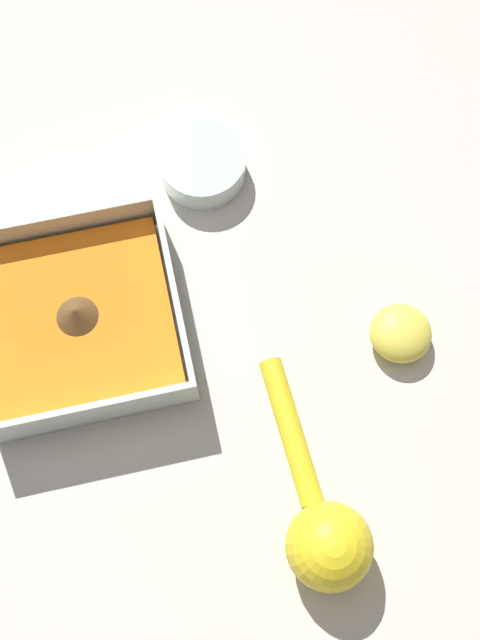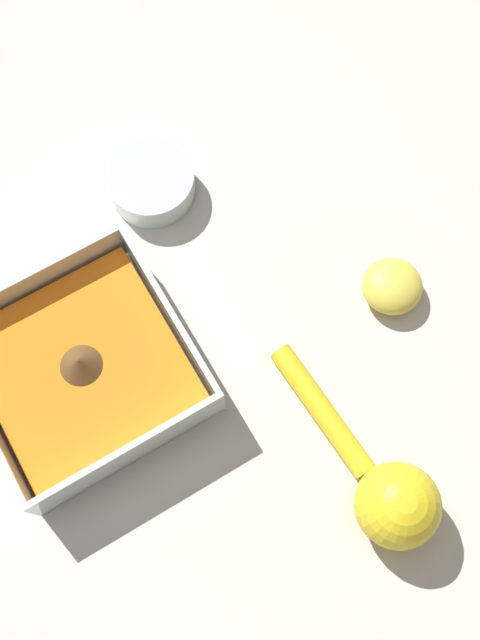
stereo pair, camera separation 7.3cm
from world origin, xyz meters
TOP-DOWN VIEW (x-y plane):
  - ground_plane at (0.00, 0.00)m, footprint 4.00×4.00m
  - square_dish at (0.02, 0.01)m, footprint 0.20×0.20m
  - spice_bowl at (0.17, -0.14)m, footprint 0.09×0.09m
  - lemon_squeezer at (-0.23, -0.18)m, footprint 0.22×0.08m
  - lemon_half at (-0.06, -0.30)m, footprint 0.06×0.06m

SIDE VIEW (x-z plane):
  - ground_plane at x=0.00m, z-range 0.00..0.00m
  - spice_bowl at x=0.17m, z-range 0.00..0.03m
  - lemon_half at x=-0.06m, z-range 0.00..0.03m
  - square_dish at x=0.02m, z-range -0.01..0.05m
  - lemon_squeezer at x=-0.23m, z-range 0.00..0.07m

